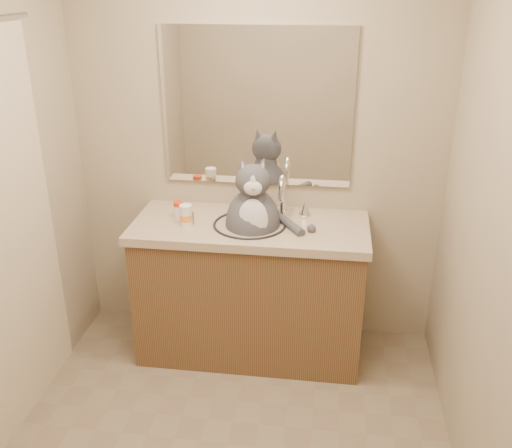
{
  "coord_description": "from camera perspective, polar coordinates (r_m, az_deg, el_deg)",
  "views": [
    {
      "loc": [
        0.43,
        -1.97,
        2.13
      ],
      "look_at": [
        0.08,
        0.65,
        0.99
      ],
      "focal_mm": 40.0,
      "sensor_mm": 36.0,
      "label": 1
    }
  ],
  "objects": [
    {
      "name": "vanity",
      "position": [
        3.41,
        -0.55,
        -6.21
      ],
      "size": [
        1.34,
        0.59,
        1.12
      ],
      "color": "brown",
      "rests_on": "ground"
    },
    {
      "name": "cat",
      "position": [
        3.19,
        -0.28,
        0.51
      ],
      "size": [
        0.48,
        0.38,
        0.62
      ],
      "rotation": [
        0.0,
        0.0,
        0.15
      ],
      "color": "#48484D",
      "rests_on": "vanity"
    },
    {
      "name": "pill_bottle_redcap",
      "position": [
        3.32,
        -7.73,
        1.41
      ],
      "size": [
        0.07,
        0.07,
        0.1
      ],
      "rotation": [
        0.0,
        0.0,
        0.29
      ],
      "color": "white",
      "rests_on": "vanity"
    },
    {
      "name": "room",
      "position": [
        2.22,
        -4.21,
        -1.44
      ],
      "size": [
        2.22,
        2.52,
        2.42
      ],
      "color": "#83755A",
      "rests_on": "ground"
    },
    {
      "name": "pill_bottle_orange",
      "position": [
        3.21,
        -7.0,
        0.83
      ],
      "size": [
        0.09,
        0.09,
        0.12
      ],
      "rotation": [
        0.0,
        0.0,
        0.35
      ],
      "color": "white",
      "rests_on": "vanity"
    },
    {
      "name": "grey_canister",
      "position": [
        3.24,
        -6.58,
        0.61
      ],
      "size": [
        0.04,
        0.04,
        0.07
      ],
      "rotation": [
        0.0,
        0.0,
        0.06
      ],
      "color": "slate",
      "rests_on": "vanity"
    },
    {
      "name": "mirror",
      "position": [
        3.31,
        0.07,
        11.53
      ],
      "size": [
        1.1,
        0.02,
        0.9
      ],
      "primitive_type": "cube",
      "color": "white",
      "rests_on": "room"
    }
  ]
}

